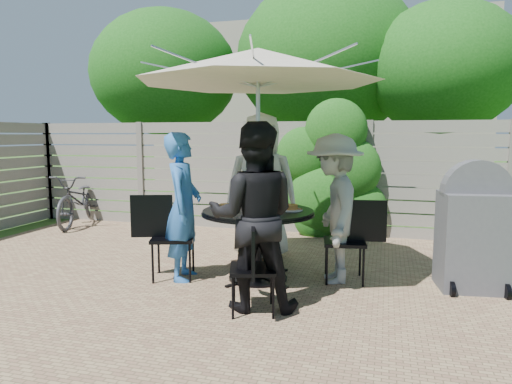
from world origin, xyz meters
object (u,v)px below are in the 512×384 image
(patio_table, at_px, (258,232))
(chair_left, at_px, (172,254))
(chair_back, at_px, (262,239))
(coffee_cup, at_px, (268,202))
(plate_back, at_px, (260,203))
(glass_right, at_px, (282,203))
(plate_front, at_px, (256,213))
(plate_right, at_px, (291,208))
(person_left, at_px, (183,207))
(bbq_grill, at_px, (474,232))
(person_front, at_px, (254,217))
(glass_back, at_px, (250,200))
(bicycle, at_px, (80,200))
(person_back, at_px, (261,188))
(plate_left, at_px, (225,208))
(chair_front, at_px, (253,287))
(chair_right, at_px, (345,258))
(syrup_jug, at_px, (253,202))
(person_right, at_px, (334,209))
(umbrella, at_px, (258,66))
(glass_front, at_px, (267,208))

(patio_table, xyz_separation_m, chair_left, (-0.94, -0.22, -0.27))
(chair_back, xyz_separation_m, coffee_cup, (0.26, -0.70, 0.60))
(plate_back, distance_m, glass_right, 0.37)
(plate_front, relative_size, plate_right, 1.00)
(chair_back, height_order, plate_front, plate_front)
(person_left, bearing_deg, bbq_grill, -93.69)
(person_front, distance_m, glass_back, 1.09)
(bicycle, bearing_deg, coffee_cup, -40.57)
(person_back, distance_m, plate_right, 0.91)
(chair_left, height_order, plate_right, chair_left)
(plate_left, distance_m, coffee_cup, 0.51)
(chair_front, bearing_deg, chair_right, -49.16)
(bicycle, bearing_deg, plate_left, -46.79)
(chair_back, relative_size, bicycle, 0.48)
(plate_back, xyz_separation_m, plate_right, (0.43, -0.27, 0.00))
(glass_right, xyz_separation_m, syrup_jug, (-0.30, -0.13, 0.01))
(plate_left, distance_m, bicycle, 4.26)
(person_front, height_order, bbq_grill, person_front)
(person_right, distance_m, syrup_jug, 0.89)
(chair_right, height_order, plate_front, chair_right)
(coffee_cup, bearing_deg, umbrella, -101.50)
(chair_back, relative_size, coffee_cup, 7.05)
(plate_right, bearing_deg, person_left, -167.06)
(patio_table, xyz_separation_m, person_right, (0.81, 0.19, 0.26))
(plate_front, height_order, glass_back, glass_back)
(person_front, xyz_separation_m, plate_front, (-0.11, 0.46, -0.05))
(person_right, bearing_deg, bbq_grill, 82.02)
(glass_front, bearing_deg, glass_back, 124.94)
(umbrella, bearing_deg, patio_table, 9.46)
(chair_right, distance_m, coffee_cup, 1.07)
(person_front, relative_size, bicycle, 0.99)
(person_front, height_order, person_right, person_front)
(umbrella, xyz_separation_m, glass_right, (0.23, 0.16, -1.47))
(umbrella, bearing_deg, plate_right, 12.94)
(patio_table, height_order, bicycle, bicycle)
(plate_left, xyz_separation_m, bbq_grill, (2.58, 0.39, -0.20))
(umbrella, xyz_separation_m, chair_back, (-0.21, 0.94, -2.09))
(person_left, bearing_deg, glass_right, -84.50)
(umbrella, relative_size, syrup_jug, 19.53)
(bbq_grill, bearing_deg, person_right, 177.43)
(glass_front, distance_m, bicycle, 4.78)
(chair_left, height_order, glass_back, chair_left)
(chair_back, height_order, glass_right, glass_right)
(chair_back, xyz_separation_m, person_front, (0.40, -1.75, 0.62))
(chair_back, xyz_separation_m, glass_right, (0.44, -0.78, 0.61))
(person_left, xyz_separation_m, bicycle, (-3.14, 2.36, -0.36))
(plate_right, distance_m, bbq_grill, 1.91)
(coffee_cup, bearing_deg, person_right, -3.83)
(plate_front, relative_size, glass_back, 1.86)
(chair_right, bearing_deg, person_right, 3.96)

